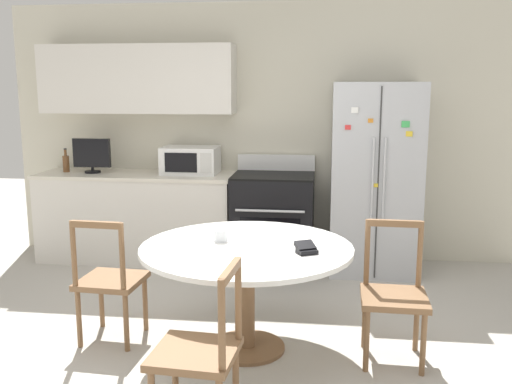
{
  "coord_description": "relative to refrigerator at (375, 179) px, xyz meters",
  "views": [
    {
      "loc": [
        0.71,
        -3.23,
        1.78
      ],
      "look_at": [
        0.16,
        1.15,
        0.95
      ],
      "focal_mm": 40.0,
      "sensor_mm": 36.0,
      "label": 1
    }
  ],
  "objects": [
    {
      "name": "microwave",
      "position": [
        -1.83,
        0.12,
        0.13
      ],
      "size": [
        0.55,
        0.39,
        0.27
      ],
      "color": "white",
      "rests_on": "kitchen_counter"
    },
    {
      "name": "dining_chair_near",
      "position": [
        -1.07,
        -2.81,
        -0.47
      ],
      "size": [
        0.45,
        0.45,
        0.9
      ],
      "rotation": [
        0.0,
        0.0,
        1.5
      ],
      "color": "brown",
      "rests_on": "ground_plane"
    },
    {
      "name": "kitchen_counter",
      "position": [
        -2.38,
        0.06,
        -0.45
      ],
      "size": [
        2.0,
        0.64,
        0.9
      ],
      "color": "silver",
      "rests_on": "ground_plane"
    },
    {
      "name": "refrigerator",
      "position": [
        0.0,
        0.0,
        0.0
      ],
      "size": [
        0.83,
        0.73,
        1.81
      ],
      "color": "#B2B5BA",
      "rests_on": "ground_plane"
    },
    {
      "name": "dining_chair_right",
      "position": [
        -0.01,
        -1.87,
        -0.47
      ],
      "size": [
        0.43,
        0.43,
        0.9
      ],
      "rotation": [
        0.0,
        0.0,
        3.11
      ],
      "color": "brown",
      "rests_on": "ground_plane"
    },
    {
      "name": "candle_glass",
      "position": [
        -1.17,
        -1.76,
        -0.14
      ],
      "size": [
        0.09,
        0.09,
        0.08
      ],
      "color": "silver",
      "rests_on": "dining_table"
    },
    {
      "name": "wallet",
      "position": [
        -0.58,
        -1.97,
        -0.15
      ],
      "size": [
        0.16,
        0.17,
        0.07
      ],
      "color": "black",
      "rests_on": "dining_table"
    },
    {
      "name": "ground_plane",
      "position": [
        -1.17,
        -2.23,
        -0.9
      ],
      "size": [
        14.0,
        14.0,
        0.0
      ],
      "primitive_type": "plane",
      "color": "#B2ADA3"
    },
    {
      "name": "oven_range",
      "position": [
        -0.97,
        0.04,
        -0.44
      ],
      "size": [
        0.79,
        0.68,
        1.08
      ],
      "color": "black",
      "rests_on": "ground_plane"
    },
    {
      "name": "dining_table",
      "position": [
        -0.97,
        -1.85,
        -0.29
      ],
      "size": [
        1.42,
        1.42,
        0.73
      ],
      "color": "white",
      "rests_on": "ground_plane"
    },
    {
      "name": "dining_chair_left",
      "position": [
        -1.94,
        -1.83,
        -0.47
      ],
      "size": [
        0.44,
        0.44,
        0.9
      ],
      "rotation": [
        0.0,
        0.0,
        6.22
      ],
      "color": "brown",
      "rests_on": "ground_plane"
    },
    {
      "name": "counter_bottle",
      "position": [
        -3.13,
        0.07,
        0.09
      ],
      "size": [
        0.07,
        0.07,
        0.24
      ],
      "color": "brown",
      "rests_on": "kitchen_counter"
    },
    {
      "name": "countertop_tv",
      "position": [
        -2.83,
        0.04,
        0.18
      ],
      "size": [
        0.38,
        0.16,
        0.35
      ],
      "color": "black",
      "rests_on": "kitchen_counter"
    },
    {
      "name": "back_wall",
      "position": [
        -1.47,
        0.37,
        0.53
      ],
      "size": [
        5.2,
        0.44,
        2.6
      ],
      "color": "beige",
      "rests_on": "ground_plane"
    }
  ]
}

